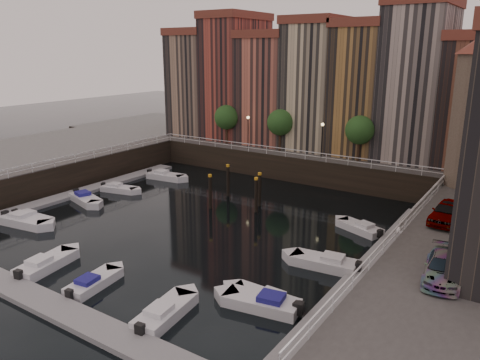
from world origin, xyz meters
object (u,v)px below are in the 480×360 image
Objects in this scene: gangway at (423,205)px; boat_left_1 at (31,219)px; car_c at (443,270)px; mooring_pilings at (238,190)px; boat_left_2 at (85,199)px; boat_left_0 at (24,221)px; corner_tower at (480,108)px; car_a at (447,213)px.

boat_left_1 is at bearing -147.40° from gangway.
mooring_pilings is at bearing 144.30° from car_c.
mooring_pilings is 15.82m from boat_left_2.
mooring_pilings reaches higher than boat_left_0.
boat_left_1 is at bearing -68.73° from boat_left_2.
gangway is 1.76× the size of car_c.
corner_tower reaches higher than boat_left_1.
boat_left_0 is at bearing 178.92° from car_c.
corner_tower reaches higher than gangway.
gangway is at bearing -122.80° from corner_tower.
car_a is at bearing 12.61° from boat_left_0.
mooring_pilings reaches higher than boat_left_2.
boat_left_1 is at bearing -144.23° from corner_tower.
car_a is (32.64, 12.79, 3.40)m from boat_left_0.
boat_left_1 is 6.57m from boat_left_2.
boat_left_0 is at bearing -130.26° from mooring_pilings.
car_c is at bearing -76.40° from car_a.
corner_tower is at bearing 87.99° from car_c.
gangway is 1.50× the size of mooring_pilings.
car_c reaches higher than boat_left_0.
boat_left_0 is (-12.86, -15.18, -1.25)m from mooring_pilings.
corner_tower is 2.48× the size of mooring_pilings.
boat_left_2 is 1.07× the size of car_a.
car_a is (0.15, -11.41, -6.40)m from corner_tower.
car_a is at bearing -6.88° from mooring_pilings.
corner_tower reaches higher than boat_left_0.
boat_left_0 is at bearing -154.28° from car_a.
gangway reaches higher than boat_left_2.
mooring_pilings is (-19.64, -9.02, -8.54)m from corner_tower.
boat_left_1 is (-32.64, -23.52, -9.83)m from corner_tower.
boat_left_1 is at bearing 93.33° from boat_left_0.
corner_tower is at bearing 27.90° from boat_left_0.
car_a is at bearing 92.63° from car_c.
boat_left_0 is 34.51m from car_c.
boat_left_0 is (-32.50, -24.21, -9.79)m from corner_tower.
car_c is (1.69, -20.87, -6.51)m from corner_tower.
boat_left_1 is 34.60m from car_c.
car_c reaches higher than gangway.
corner_tower reaches higher than car_a.
mooring_pilings is 1.11× the size of boat_left_2.
boat_left_2 is (-0.61, 6.54, 0.02)m from boat_left_1.
corner_tower is 38.61m from boat_left_2.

